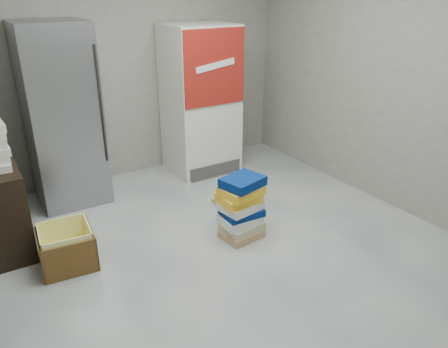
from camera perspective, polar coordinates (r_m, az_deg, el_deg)
ground at (r=3.80m, az=2.98°, el=-12.10°), size 5.00×5.00×0.00m
room_shell at (r=3.12m, az=3.69°, el=15.85°), size 4.04×5.04×2.82m
steel_fridge at (r=4.90m, az=-20.40°, el=7.11°), size 0.70×0.72×1.90m
coke_cooler at (r=5.45m, az=-3.09°, el=9.60°), size 0.80×0.73×1.80m
phonebook_stack_main at (r=4.07m, az=2.23°, el=-4.39°), size 0.42×0.37×0.62m
phonebook_stack_side at (r=4.77m, az=0.99°, el=-3.10°), size 0.40×0.34×0.15m
cardboard_box at (r=3.98m, az=-19.81°, el=-9.29°), size 0.48×0.48×0.36m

